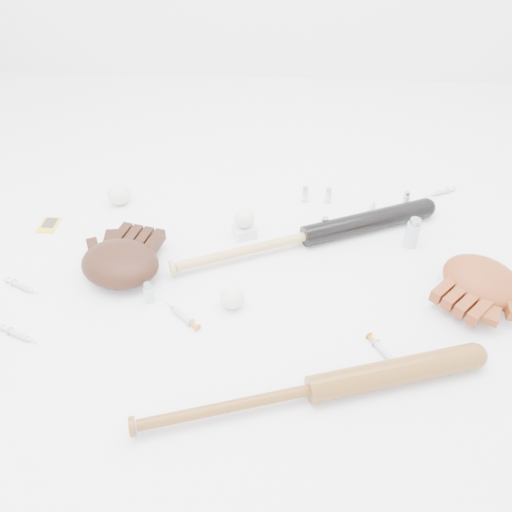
# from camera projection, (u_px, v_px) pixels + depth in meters

# --- Properties ---
(bat_dark) EXTENTS (0.91, 0.44, 0.07)m
(bat_dark) POSITION_uv_depth(u_px,v_px,m) (307.00, 236.00, 1.63)
(bat_dark) COLOR black
(bat_dark) RESTS_ON ground
(bat_wood) EXTENTS (0.90, 0.32, 0.07)m
(bat_wood) POSITION_uv_depth(u_px,v_px,m) (313.00, 389.00, 1.20)
(bat_wood) COLOR brown
(bat_wood) RESTS_ON ground
(glove_dark) EXTENTS (0.35, 0.35, 0.10)m
(glove_dark) POSITION_uv_depth(u_px,v_px,m) (120.00, 263.00, 1.51)
(glove_dark) COLOR black
(glove_dark) RESTS_ON ground
(glove_tan) EXTENTS (0.39, 0.39, 0.10)m
(glove_tan) POSITION_uv_depth(u_px,v_px,m) (482.00, 281.00, 1.46)
(glove_tan) COLOR brown
(glove_tan) RESTS_ON ground
(trading_card) EXTENTS (0.06, 0.09, 0.00)m
(trading_card) POSITION_uv_depth(u_px,v_px,m) (49.00, 225.00, 1.73)
(trading_card) COLOR gold
(trading_card) RESTS_ON ground
(pedestal) EXTENTS (0.09, 0.09, 0.04)m
(pedestal) POSITION_uv_depth(u_px,v_px,m) (244.00, 230.00, 1.68)
(pedestal) COLOR white
(pedestal) RESTS_ON ground
(baseball_on_pedestal) EXTENTS (0.07, 0.07, 0.07)m
(baseball_on_pedestal) POSITION_uv_depth(u_px,v_px,m) (244.00, 218.00, 1.65)
(baseball_on_pedestal) COLOR white
(baseball_on_pedestal) RESTS_ON pedestal
(baseball_left) EXTENTS (0.08, 0.08, 0.08)m
(baseball_left) POSITION_uv_depth(u_px,v_px,m) (133.00, 271.00, 1.50)
(baseball_left) COLOR white
(baseball_left) RESTS_ON ground
(baseball_upper) EXTENTS (0.08, 0.08, 0.08)m
(baseball_upper) POSITION_uv_depth(u_px,v_px,m) (119.00, 194.00, 1.80)
(baseball_upper) COLOR white
(baseball_upper) RESTS_ON ground
(baseball_mid) EXTENTS (0.07, 0.07, 0.07)m
(baseball_mid) POSITION_uv_depth(u_px,v_px,m) (232.00, 297.00, 1.43)
(baseball_mid) COLOR white
(baseball_mid) RESTS_ON ground
(syringe_0) EXTENTS (0.14, 0.08, 0.02)m
(syringe_0) POSITION_uv_depth(u_px,v_px,m) (19.00, 335.00, 1.36)
(syringe_0) COLOR #ADBCC6
(syringe_0) RESTS_ON ground
(syringe_1) EXTENTS (0.14, 0.12, 0.02)m
(syringe_1) POSITION_uv_depth(u_px,v_px,m) (183.00, 316.00, 1.41)
(syringe_1) COLOR #ADBCC6
(syringe_1) RESTS_ON ground
(syringe_2) EXTENTS (0.09, 0.15, 0.02)m
(syringe_2) POSITION_uv_depth(u_px,v_px,m) (370.00, 210.00, 1.78)
(syringe_2) COLOR #ADBCC6
(syringe_2) RESTS_ON ground
(syringe_3) EXTENTS (0.10, 0.14, 0.02)m
(syringe_3) POSITION_uv_depth(u_px,v_px,m) (384.00, 352.00, 1.32)
(syringe_3) COLOR #ADBCC6
(syringe_3) RESTS_ON ground
(syringe_4) EXTENTS (0.13, 0.08, 0.02)m
(syringe_4) POSITION_uv_depth(u_px,v_px,m) (441.00, 192.00, 1.87)
(syringe_4) COLOR #ADBCC6
(syringe_4) RESTS_ON ground
(syringe_5) EXTENTS (0.14, 0.08, 0.02)m
(syringe_5) POSITION_uv_depth(u_px,v_px,m) (21.00, 286.00, 1.50)
(syringe_5) COLOR #ADBCC6
(syringe_5) RESTS_ON ground
(vial_0) EXTENTS (0.02, 0.02, 0.06)m
(vial_0) POSITION_uv_depth(u_px,v_px,m) (406.00, 199.00, 1.79)
(vial_0) COLOR silver
(vial_0) RESTS_ON ground
(vial_1) EXTENTS (0.02, 0.02, 0.06)m
(vial_1) POSITION_uv_depth(u_px,v_px,m) (328.00, 196.00, 1.81)
(vial_1) COLOR silver
(vial_1) RESTS_ON ground
(vial_2) EXTENTS (0.03, 0.03, 0.07)m
(vial_2) POSITION_uv_depth(u_px,v_px,m) (324.00, 226.00, 1.67)
(vial_2) COLOR silver
(vial_2) RESTS_ON ground
(vial_3) EXTENTS (0.04, 0.04, 0.11)m
(vial_3) POSITION_uv_depth(u_px,v_px,m) (413.00, 233.00, 1.62)
(vial_3) COLOR silver
(vial_3) RESTS_ON ground
(vial_4) EXTENTS (0.03, 0.03, 0.07)m
(vial_4) POSITION_uv_depth(u_px,v_px,m) (149.00, 292.00, 1.44)
(vial_4) COLOR silver
(vial_4) RESTS_ON ground
(vial_5) EXTENTS (0.02, 0.02, 0.06)m
(vial_5) POSITION_uv_depth(u_px,v_px,m) (305.00, 194.00, 1.82)
(vial_5) COLOR silver
(vial_5) RESTS_ON ground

